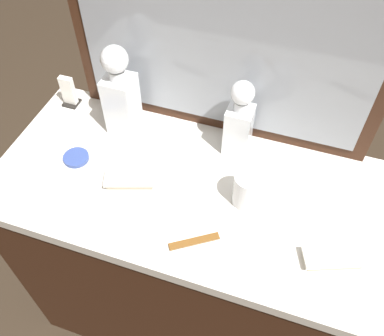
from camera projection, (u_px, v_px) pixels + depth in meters
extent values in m
plane|color=#2D2319|center=(192.00, 308.00, 1.91)|extent=(6.00, 6.00, 0.00)
cube|color=#381E11|center=(192.00, 263.00, 1.57)|extent=(1.15, 0.55, 0.88)
cube|color=silver|center=(192.00, 190.00, 1.22)|extent=(1.18, 0.56, 0.04)
cube|color=#381E11|center=(223.00, 47.00, 1.14)|extent=(0.92, 0.03, 0.60)
cube|color=gray|center=(222.00, 50.00, 1.13)|extent=(0.84, 0.01, 0.52)
cube|color=white|center=(238.00, 130.00, 1.24)|extent=(0.08, 0.08, 0.16)
cube|color=#8C4C14|center=(237.00, 138.00, 1.26)|extent=(0.06, 0.06, 0.09)
cylinder|color=white|center=(241.00, 106.00, 1.16)|extent=(0.04, 0.04, 0.03)
sphere|color=white|center=(243.00, 93.00, 1.13)|extent=(0.07, 0.07, 0.07)
cube|color=white|center=(122.00, 104.00, 1.29)|extent=(0.09, 0.09, 0.20)
cube|color=#8C4C14|center=(123.00, 112.00, 1.31)|extent=(0.08, 0.08, 0.13)
cylinder|color=white|center=(117.00, 74.00, 1.20)|extent=(0.05, 0.05, 0.03)
sphere|color=white|center=(114.00, 59.00, 1.16)|extent=(0.08, 0.08, 0.08)
cylinder|color=white|center=(249.00, 188.00, 1.13)|extent=(0.08, 0.08, 0.11)
cylinder|color=silver|center=(247.00, 198.00, 1.17)|extent=(0.08, 0.08, 0.01)
cube|color=#B7A88C|center=(130.00, 181.00, 1.21)|extent=(0.14, 0.09, 0.01)
cube|color=beige|center=(130.00, 178.00, 1.20)|extent=(0.16, 0.11, 0.01)
cube|color=#B7A88C|center=(332.00, 259.00, 1.05)|extent=(0.15, 0.10, 0.01)
cube|color=beige|center=(333.00, 256.00, 1.04)|extent=(0.16, 0.11, 0.01)
cylinder|color=#33478C|center=(76.00, 158.00, 1.27)|extent=(0.08, 0.08, 0.01)
cube|color=brown|center=(194.00, 241.00, 1.08)|extent=(0.12, 0.09, 0.01)
cube|color=black|center=(72.00, 103.00, 1.43)|extent=(0.05, 0.05, 0.01)
cube|color=white|center=(68.00, 91.00, 1.39)|extent=(0.04, 0.02, 0.11)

